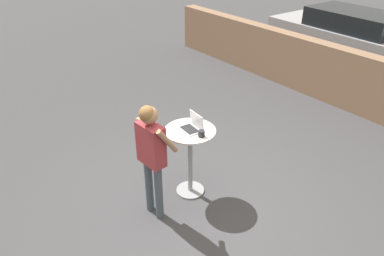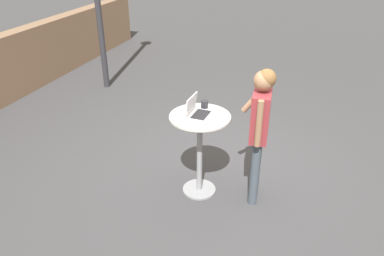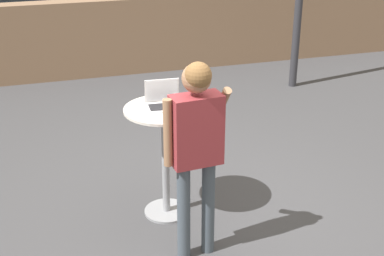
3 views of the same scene
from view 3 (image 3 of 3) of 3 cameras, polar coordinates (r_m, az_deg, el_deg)
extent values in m
plane|color=#3D3D3F|center=(5.15, 1.93, -9.77)|extent=(50.00, 50.00, 0.00)
cube|color=#84664C|center=(9.20, -7.74, 9.66)|extent=(12.58, 0.35, 1.26)
cylinder|color=gray|center=(5.27, -2.72, -8.82)|extent=(0.43, 0.43, 0.03)
cylinder|color=gray|center=(5.00, -2.84, -3.68)|extent=(0.07, 0.07, 1.04)
cylinder|color=beige|center=(4.78, -2.96, 2.00)|extent=(0.73, 0.73, 0.02)
cube|color=silver|center=(4.76, -2.94, 2.20)|extent=(0.33, 0.24, 0.02)
cube|color=black|center=(4.76, -2.94, 2.31)|extent=(0.29, 0.19, 0.00)
cube|color=silver|center=(4.83, -3.24, 4.02)|extent=(0.31, 0.06, 0.22)
cube|color=white|center=(4.82, -3.22, 4.01)|extent=(0.29, 0.04, 0.20)
cylinder|color=#232328|center=(4.83, -0.35, 3.01)|extent=(0.09, 0.09, 0.09)
torus|color=#232328|center=(4.84, 0.32, 3.10)|extent=(0.04, 0.01, 0.04)
cylinder|color=#424C56|center=(4.46, -0.89, -8.98)|extent=(0.11, 0.11, 0.87)
cylinder|color=#424C56|center=(4.53, 1.74, -8.42)|extent=(0.11, 0.11, 0.87)
cube|color=maroon|center=(4.15, 0.46, -0.23)|extent=(0.42, 0.23, 0.58)
sphere|color=#936B4C|center=(3.99, 0.48, 5.34)|extent=(0.23, 0.23, 0.23)
sphere|color=brown|center=(3.96, 0.64, 5.60)|extent=(0.21, 0.21, 0.21)
cylinder|color=#936B4C|center=(4.06, -2.60, -0.55)|extent=(0.07, 0.07, 0.55)
cylinder|color=#936B4C|center=(4.26, 2.98, 2.19)|extent=(0.10, 0.33, 0.42)
cylinder|color=black|center=(10.96, -15.23, 9.70)|extent=(0.66, 0.24, 0.65)
cylinder|color=black|center=(12.46, -15.38, 11.32)|extent=(0.66, 0.24, 0.65)
camera|label=1|loc=(5.00, 60.79, 23.01)|focal=35.00mm
camera|label=2|loc=(4.17, -61.08, 14.78)|focal=35.00mm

